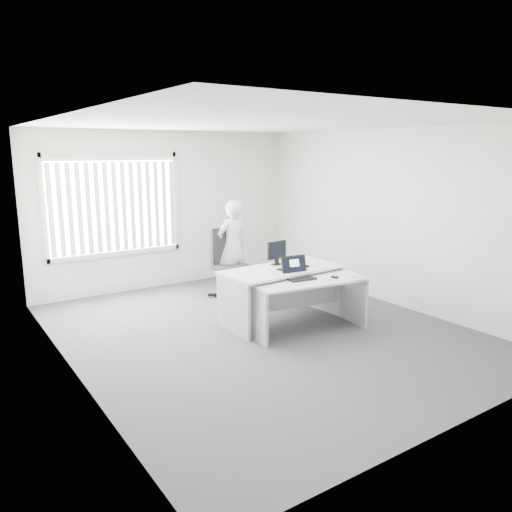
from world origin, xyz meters
TOP-DOWN VIEW (x-y plane):
  - ground at (0.00, 0.00)m, footprint 6.00×6.00m
  - wall_back at (0.00, 3.00)m, footprint 5.00×0.02m
  - wall_front at (0.00, -3.00)m, footprint 5.00×0.02m
  - wall_left at (-2.50, 0.00)m, footprint 0.02×6.00m
  - wall_right at (2.50, 0.00)m, footprint 0.02×6.00m
  - ceiling at (0.00, 0.00)m, footprint 5.00×6.00m
  - window at (-1.00, 2.96)m, footprint 2.32×0.06m
  - blinds at (-1.00, 2.90)m, footprint 2.20×0.10m
  - desk_near at (0.54, -0.30)m, footprint 1.69×0.96m
  - desk_far at (0.47, 0.17)m, footprint 1.78×0.90m
  - office_chair at (0.52, 1.71)m, footprint 0.77×0.77m
  - person at (0.66, 1.85)m, footprint 0.63×0.45m
  - laptop at (0.47, -0.26)m, footprint 0.42×0.39m
  - paper_sheet at (0.91, -0.40)m, footprint 0.30×0.25m
  - mouse at (0.90, -0.48)m, footprint 0.07×0.10m
  - booklet at (1.16, -0.69)m, footprint 0.19×0.24m
  - keyboard at (0.60, 0.07)m, footprint 0.51×0.22m
  - monitor at (0.56, 0.41)m, footprint 0.36×0.14m

SIDE VIEW (x-z plane):
  - ground at x=0.00m, z-range 0.00..0.00m
  - office_chair at x=0.52m, z-range -0.22..0.95m
  - desk_near at x=0.54m, z-range 0.16..0.90m
  - desk_far at x=0.47m, z-range 0.18..0.97m
  - paper_sheet at x=0.91m, z-range 0.73..0.73m
  - booklet at x=1.16m, z-range 0.73..0.74m
  - mouse at x=0.90m, z-range 0.73..0.77m
  - keyboard at x=0.60m, z-range 0.80..0.82m
  - person at x=0.66m, z-range 0.00..1.63m
  - laptop at x=0.47m, z-range 0.73..1.03m
  - monitor at x=0.56m, z-range 0.80..1.15m
  - wall_back at x=0.00m, z-range 0.00..2.80m
  - wall_front at x=0.00m, z-range 0.00..2.80m
  - wall_left at x=-2.50m, z-range 0.00..2.80m
  - wall_right at x=2.50m, z-range 0.00..2.80m
  - blinds at x=-1.00m, z-range 0.77..2.27m
  - window at x=-1.00m, z-range 0.67..2.43m
  - ceiling at x=0.00m, z-range 2.79..2.81m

